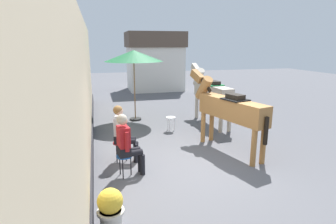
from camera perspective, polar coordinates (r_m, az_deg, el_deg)
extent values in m
plane|color=#56565B|center=(9.44, -0.39, -3.56)|extent=(40.00, 40.00, 0.00)
cube|color=#CCB793|center=(7.33, -17.15, 4.48)|extent=(0.30, 14.00, 3.40)
cube|color=black|center=(7.71, -16.21, -6.73)|extent=(0.34, 14.00, 0.36)
cube|color=silver|center=(17.56, -2.68, 8.75)|extent=(3.20, 2.40, 2.60)
cube|color=brown|center=(17.50, -2.75, 14.47)|extent=(3.40, 2.60, 0.90)
cylinder|color=#194C99|center=(6.13, -8.89, -8.82)|extent=(0.34, 0.34, 0.03)
cylinder|color=black|center=(6.26, -7.55, -10.68)|extent=(0.02, 0.02, 0.45)
cylinder|color=black|center=(6.32, -9.72, -10.53)|extent=(0.02, 0.02, 0.45)
cylinder|color=black|center=(6.10, -9.14, -11.40)|extent=(0.02, 0.02, 0.45)
cube|color=black|center=(6.09, -8.93, -7.82)|extent=(0.29, 0.35, 0.20)
cube|color=maroon|center=(5.98, -9.04, -4.97)|extent=(0.27, 0.37, 0.44)
sphere|color=tan|center=(5.88, -9.16, -1.73)|extent=(0.20, 0.20, 0.20)
sphere|color=#B2A38E|center=(5.87, -9.36, -1.47)|extent=(0.22, 0.22, 0.22)
cylinder|color=black|center=(6.23, -7.40, -7.77)|extent=(0.40, 0.19, 0.13)
cylinder|color=black|center=(6.39, -5.66, -10.05)|extent=(0.11, 0.11, 0.46)
cylinder|color=black|center=(6.08, -6.96, -8.28)|extent=(0.40, 0.19, 0.13)
cylinder|color=black|center=(6.25, -5.19, -10.60)|extent=(0.11, 0.11, 0.46)
cylinder|color=maroon|center=(6.18, -9.33, -4.84)|extent=(0.09, 0.09, 0.42)
cylinder|color=maroon|center=(5.82, -8.31, -5.99)|extent=(0.09, 0.09, 0.42)
cylinder|color=red|center=(6.92, -9.71, -6.20)|extent=(0.34, 0.34, 0.03)
cylinder|color=black|center=(6.99, -8.48, -8.07)|extent=(0.02, 0.02, 0.45)
cylinder|color=black|center=(7.13, -10.05, -7.68)|extent=(0.02, 0.02, 0.45)
cylinder|color=black|center=(6.91, -10.36, -8.41)|extent=(0.02, 0.02, 0.45)
cube|color=black|center=(6.88, -9.75, -5.30)|extent=(0.31, 0.37, 0.20)
cube|color=silver|center=(6.79, -9.85, -2.74)|extent=(0.29, 0.38, 0.44)
sphere|color=tan|center=(6.70, -9.98, 0.13)|extent=(0.20, 0.20, 0.20)
sphere|color=olive|center=(6.70, -10.16, 0.38)|extent=(0.22, 0.22, 0.22)
cylinder|color=black|center=(6.95, -8.08, -5.49)|extent=(0.40, 0.22, 0.13)
cylinder|color=black|center=(7.03, -6.44, -7.81)|extent=(0.11, 0.11, 0.46)
cylinder|color=black|center=(6.80, -8.24, -5.93)|extent=(0.40, 0.22, 0.13)
cylinder|color=black|center=(6.88, -6.57, -8.30)|extent=(0.11, 0.11, 0.46)
cylinder|color=silver|center=(6.99, -9.43, -2.67)|extent=(0.09, 0.09, 0.42)
cylinder|color=silver|center=(6.61, -9.93, -3.65)|extent=(0.09, 0.09, 0.42)
cube|color=#9E6B38|center=(7.40, 12.82, 0.57)|extent=(1.01, 2.24, 0.52)
cylinder|color=#9E6B38|center=(8.21, 7.14, -3.04)|extent=(0.13, 0.13, 0.90)
cylinder|color=#9E6B38|center=(8.39, 8.83, -2.72)|extent=(0.13, 0.13, 0.90)
cylinder|color=#9E6B38|center=(6.85, 16.99, -6.97)|extent=(0.13, 0.13, 0.90)
cylinder|color=#9E6B38|center=(7.07, 18.73, -6.46)|extent=(0.13, 0.13, 0.90)
cylinder|color=#9E6B38|center=(8.23, 7.30, 4.86)|extent=(0.44, 0.68, 0.73)
cube|color=#9E6B38|center=(8.46, 5.97, 7.23)|extent=(0.31, 0.56, 0.40)
cube|color=black|center=(8.20, 7.42, 5.81)|extent=(0.21, 0.62, 0.48)
cylinder|color=black|center=(6.71, 19.28, -3.65)|extent=(0.12, 0.12, 0.65)
cube|color=black|center=(7.27, 13.46, 2.52)|extent=(0.64, 0.71, 0.03)
cube|color=black|center=(7.26, 13.49, 3.06)|extent=(0.39, 0.50, 0.12)
cube|color=#B2A899|center=(9.91, 9.03, 4.00)|extent=(0.56, 2.22, 0.52)
cylinder|color=#B2A899|center=(10.85, 5.85, 1.11)|extent=(0.13, 0.13, 0.90)
cylinder|color=#B2A899|center=(10.98, 7.33, 1.21)|extent=(0.13, 0.13, 0.90)
cylinder|color=#B2A899|center=(9.16, 10.68, -1.41)|extent=(0.13, 0.13, 0.90)
cylinder|color=#B2A899|center=(9.31, 12.36, -1.25)|extent=(0.13, 0.13, 0.90)
cylinder|color=#B2A899|center=(10.93, 6.27, 7.04)|extent=(0.31, 0.65, 0.73)
cube|color=#B2A899|center=(11.21, 5.60, 8.80)|extent=(0.21, 0.54, 0.40)
cube|color=black|center=(10.90, 6.33, 7.76)|extent=(0.08, 0.63, 0.48)
cylinder|color=black|center=(8.98, 12.21, 1.07)|extent=(0.11, 0.11, 0.65)
cube|color=#197238|center=(9.78, 9.35, 5.49)|extent=(0.53, 0.63, 0.03)
cube|color=black|center=(9.77, 9.37, 5.90)|extent=(0.30, 0.46, 0.12)
cylinder|color=beige|center=(4.78, -11.49, -20.37)|extent=(0.34, 0.34, 0.28)
cylinder|color=beige|center=(4.71, -11.57, -19.16)|extent=(0.43, 0.43, 0.04)
sphere|color=gold|center=(4.62, -11.68, -17.28)|extent=(0.40, 0.40, 0.40)
cylinder|color=black|center=(10.69, -6.62, -1.42)|extent=(0.44, 0.44, 0.06)
cylinder|color=olive|center=(10.47, -6.78, 4.25)|extent=(0.04, 0.04, 2.20)
cone|color=#1E6638|center=(10.34, -6.98, 11.26)|extent=(2.10, 2.10, 0.40)
cylinder|color=white|center=(9.19, 0.55, -1.14)|extent=(0.32, 0.32, 0.03)
cylinder|color=silver|center=(9.29, 1.33, -2.46)|extent=(0.02, 0.02, 0.43)
cylinder|color=silver|center=(9.34, -0.01, -2.36)|extent=(0.02, 0.02, 0.43)
cylinder|color=silver|center=(9.14, 0.34, -2.74)|extent=(0.02, 0.02, 0.43)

